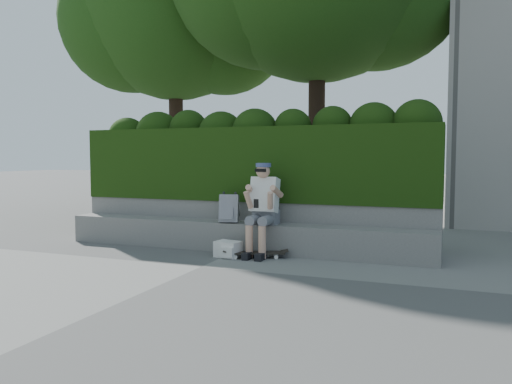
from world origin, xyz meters
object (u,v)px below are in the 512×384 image
at_px(skateboard, 256,253).
at_px(backpack_ground, 228,249).
at_px(backpack_plaid, 229,209).
at_px(person, 263,205).

bearing_deg(skateboard, backpack_ground, 168.33).
xyz_separation_m(skateboard, backpack_plaid, (-0.58, 0.35, 0.59)).
bearing_deg(person, skateboard, -94.00).
relative_size(skateboard, backpack_ground, 2.37).
bearing_deg(skateboard, backpack_plaid, 126.99).
xyz_separation_m(person, backpack_ground, (-0.42, -0.34, -0.64)).
bearing_deg(backpack_ground, skateboard, 20.63).
distance_m(skateboard, backpack_plaid, 0.90).
relative_size(person, backpack_plaid, 3.20).
height_order(skateboard, backpack_plaid, backpack_plaid).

